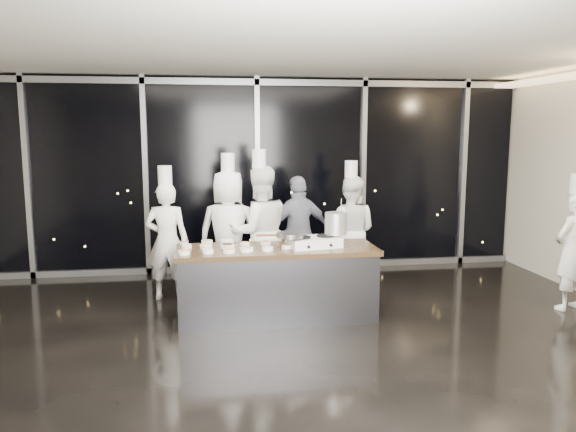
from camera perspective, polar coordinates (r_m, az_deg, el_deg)
name	(u,v)px	position (r m, az deg, el deg)	size (l,w,h in m)	color
ground	(287,344)	(6.33, -0.06, -12.90)	(9.00, 9.00, 0.00)	black
room_shell	(304,138)	(5.92, 1.63, 7.88)	(9.02, 7.02, 3.21)	beige
window_wall	(257,175)	(9.32, -3.14, 4.17)	(8.90, 0.11, 3.20)	black
demo_counter	(277,283)	(7.03, -1.14, -6.79)	(2.46, 0.86, 0.90)	#393A3F
stove	(314,242)	(6.96, 2.63, -2.63)	(0.69, 0.50, 0.14)	white
frying_pan	(289,235)	(6.83, 0.15, -1.95)	(0.60, 0.39, 0.06)	gray
stock_pot	(336,223)	(7.05, 4.87, -0.76)	(0.27, 0.27, 0.27)	#B4B4B7
prep_bowls	(226,246)	(6.92, -6.31, -3.08)	(1.35, 0.73, 0.05)	white
squeeze_bottle	(184,237)	(7.19, -10.55, -2.12)	(0.06, 0.06, 0.21)	silver
chef_far_left	(167,240)	(7.92, -12.19, -2.37)	(0.64, 0.47, 1.86)	white
chef_left	(229,233)	(7.92, -6.03, -1.71)	(0.99, 0.77, 2.02)	white
chef_center	(260,232)	(7.83, -2.91, -1.61)	(1.01, 0.85, 2.08)	white
guest	(299,232)	(8.32, 1.13, -1.65)	(1.05, 0.63, 1.67)	#141E37
chef_right	(350,230)	(8.50, 6.33, -1.45)	(0.99, 0.89, 1.89)	white
chef_side	(572,249)	(8.18, 26.91, -3.03)	(0.66, 0.55, 1.78)	white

